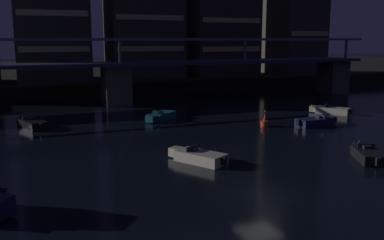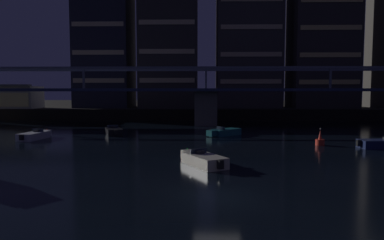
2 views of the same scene
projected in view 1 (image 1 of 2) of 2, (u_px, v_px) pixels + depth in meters
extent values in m
plane|color=black|center=(259.00, 194.00, 26.71)|extent=(400.00, 400.00, 0.00)
cube|color=black|center=(74.00, 73.00, 106.64)|extent=(240.00, 80.00, 2.20)
cube|color=#605B51|center=(116.00, 85.00, 62.57)|extent=(3.60, 4.40, 5.55)
cube|color=#605B51|center=(333.00, 77.00, 76.63)|extent=(3.60, 4.40, 5.55)
cube|color=#2D3856|center=(116.00, 64.00, 62.02)|extent=(82.50, 6.40, 0.45)
cube|color=slate|center=(119.00, 39.00, 58.75)|extent=(82.50, 0.36, 0.36)
cube|color=slate|center=(111.00, 39.00, 64.04)|extent=(82.50, 0.36, 0.36)
cube|color=slate|center=(120.00, 51.00, 59.04)|extent=(0.30, 0.30, 3.20)
cube|color=slate|center=(245.00, 50.00, 66.08)|extent=(0.30, 0.30, 3.20)
cube|color=slate|center=(346.00, 49.00, 73.11)|extent=(0.30, 0.30, 3.20)
cube|color=beige|center=(55.00, 49.00, 68.08)|extent=(10.63, 0.10, 0.90)
cube|color=beige|center=(53.00, 13.00, 67.07)|extent=(10.63, 0.10, 0.90)
cube|color=#423D38|center=(143.00, 3.00, 79.51)|extent=(13.21, 8.88, 26.81)
cube|color=beige|center=(151.00, 49.00, 76.89)|extent=(12.15, 0.10, 0.90)
cube|color=beige|center=(151.00, 17.00, 75.91)|extent=(12.15, 0.10, 0.90)
cube|color=#38332D|center=(221.00, 7.00, 83.87)|extent=(12.71, 9.51, 25.99)
cube|color=#F2D172|center=(232.00, 49.00, 80.92)|extent=(11.69, 0.10, 0.90)
cube|color=#F2D172|center=(232.00, 20.00, 79.97)|extent=(11.69, 0.10, 0.90)
cube|color=#F2D172|center=(310.00, 33.00, 84.47)|extent=(8.50, 0.10, 0.90)
cube|color=beige|center=(333.00, 111.00, 55.04)|extent=(3.80, 4.20, 0.80)
cube|color=beige|center=(314.00, 109.00, 56.24)|extent=(1.33, 1.32, 0.70)
cube|color=#283342|center=(326.00, 106.00, 55.36)|extent=(1.13, 0.90, 0.36)
cube|color=#262628|center=(328.00, 106.00, 55.24)|extent=(0.69, 0.66, 0.24)
cube|color=black|center=(351.00, 111.00, 53.94)|extent=(0.50, 0.50, 0.60)
sphere|color=beige|center=(312.00, 105.00, 56.28)|extent=(0.12, 0.12, 0.12)
cube|color=beige|center=(201.00, 157.00, 33.41)|extent=(3.51, 4.29, 0.80)
cube|color=beige|center=(176.00, 152.00, 34.87)|extent=(1.31, 1.27, 0.70)
cube|color=#283342|center=(192.00, 148.00, 33.83)|extent=(1.22, 0.76, 0.36)
cube|color=#262628|center=(194.00, 150.00, 33.68)|extent=(0.68, 0.63, 0.24)
cube|color=black|center=(224.00, 161.00, 32.09)|extent=(0.49, 0.49, 0.60)
sphere|color=#33D84C|center=(174.00, 146.00, 34.94)|extent=(0.12, 0.12, 0.12)
cube|color=#196066|center=(162.00, 116.00, 51.24)|extent=(4.11, 3.95, 0.80)
cube|color=#196066|center=(151.00, 119.00, 49.10)|extent=(1.33, 1.34, 0.70)
cube|color=#283342|center=(158.00, 112.00, 50.38)|extent=(0.98, 1.07, 0.36)
cube|color=#262628|center=(159.00, 112.00, 50.61)|extent=(0.67, 0.68, 0.24)
cube|color=black|center=(171.00, 112.00, 53.12)|extent=(0.51, 0.51, 0.60)
sphere|color=red|center=(150.00, 116.00, 48.81)|extent=(0.12, 0.12, 0.12)
cube|color=#19234C|center=(314.00, 122.00, 47.58)|extent=(4.04, 2.11, 0.80)
cube|color=#19234C|center=(331.00, 120.00, 48.63)|extent=(0.98, 1.06, 0.70)
cube|color=#283342|center=(320.00, 116.00, 47.85)|extent=(0.21, 1.35, 0.36)
cube|color=#262628|center=(319.00, 117.00, 47.75)|extent=(0.44, 0.59, 0.24)
cube|color=black|center=(299.00, 123.00, 46.61)|extent=(0.39, 0.39, 0.60)
sphere|color=#33D84C|center=(333.00, 116.00, 48.67)|extent=(0.12, 0.12, 0.12)
cube|color=black|center=(33.00, 124.00, 46.44)|extent=(3.09, 4.30, 0.80)
cube|color=black|center=(23.00, 121.00, 48.15)|extent=(1.25, 1.20, 0.70)
cube|color=#283342|center=(29.00, 118.00, 46.94)|extent=(1.29, 0.58, 0.36)
cube|color=#262628|center=(30.00, 118.00, 46.77)|extent=(0.67, 0.58, 0.24)
cube|color=black|center=(41.00, 126.00, 44.87)|extent=(0.47, 0.47, 0.60)
sphere|color=beige|center=(22.00, 116.00, 48.25)|extent=(0.12, 0.12, 0.12)
cube|color=black|center=(369.00, 155.00, 33.97)|extent=(3.35, 4.30, 0.80)
cube|color=black|center=(360.00, 147.00, 36.31)|extent=(1.29, 1.25, 0.70)
cube|color=#283342|center=(366.00, 146.00, 34.69)|extent=(1.25, 0.69, 0.36)
cube|color=#262628|center=(367.00, 147.00, 34.46)|extent=(0.68, 0.61, 0.24)
cube|color=black|center=(379.00, 162.00, 31.83)|extent=(0.48, 0.48, 0.60)
sphere|color=#33D84C|center=(359.00, 142.00, 36.48)|extent=(0.12, 0.12, 0.12)
cylinder|color=red|center=(265.00, 124.00, 47.14)|extent=(0.90, 0.90, 0.60)
cone|color=red|center=(265.00, 116.00, 47.00)|extent=(0.36, 0.36, 1.00)
sphere|color=#F2EAB2|center=(265.00, 111.00, 46.89)|extent=(0.16, 0.16, 0.16)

